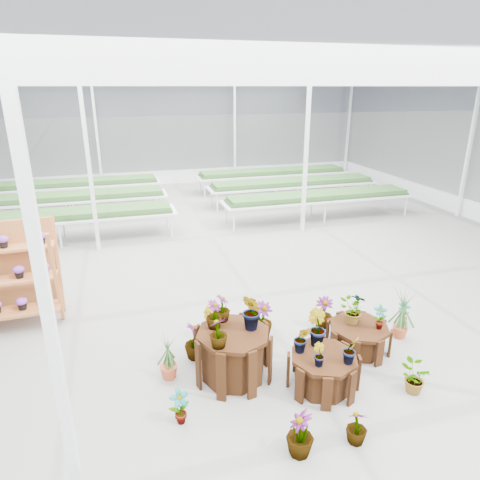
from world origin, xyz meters
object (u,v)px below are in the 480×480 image
object	(u,v)px
plinth_tall	(233,354)
plinth_low	(358,337)
plinth_mid	(323,371)
shelf_rack	(7,277)

from	to	relation	value
plinth_tall	plinth_low	xyz separation A→B (m)	(2.20, 0.10, -0.16)
plinth_mid	shelf_rack	distance (m)	5.78
plinth_tall	shelf_rack	world-z (taller)	shelf_rack
plinth_tall	shelf_rack	size ratio (longest dim) A/B	0.61
plinth_tall	plinth_mid	distance (m)	1.35
plinth_mid	shelf_rack	bearing A→B (deg)	145.26
plinth_tall	plinth_low	bearing A→B (deg)	2.60
plinth_mid	plinth_low	xyz separation A→B (m)	(1.00, 0.70, -0.04)
plinth_low	shelf_rack	distance (m)	6.31
plinth_tall	plinth_mid	world-z (taller)	plinth_tall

